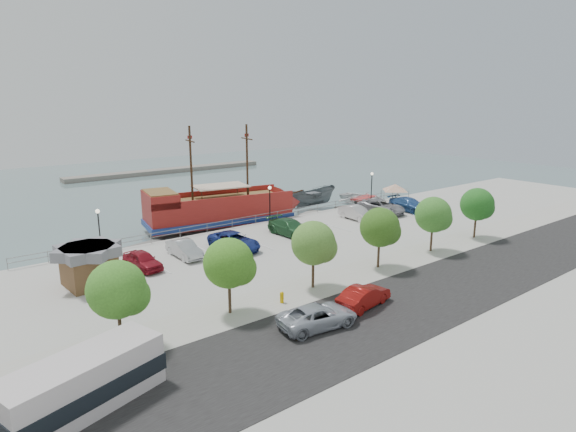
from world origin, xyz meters
TOP-DOWN VIEW (x-y plane):
  - ground at (0.00, 0.00)m, footprint 160.00×160.00m
  - land_slab at (0.00, -21.00)m, footprint 100.00×58.00m
  - street at (0.00, -16.00)m, footprint 100.00×8.00m
  - sidewalk at (0.00, -10.00)m, footprint 100.00×4.00m
  - seawall_railing at (0.00, 7.80)m, footprint 50.00×0.06m
  - far_shore at (10.00, 55.00)m, footprint 40.00×3.00m
  - pirate_ship at (-1.65, 11.97)m, footprint 19.46×8.27m
  - patrol_boat at (11.38, 12.66)m, footprint 7.26×3.52m
  - speedboat at (18.38, 9.97)m, footprint 6.15×7.92m
  - dock_west at (-14.31, 9.20)m, footprint 7.21×3.67m
  - dock_mid at (7.19, 9.20)m, footprint 7.12×4.37m
  - dock_east at (16.78, 9.20)m, footprint 7.07×3.15m
  - shed at (-20.65, 0.49)m, footprint 3.96×3.96m
  - canopy_tent at (17.90, 4.22)m, footprint 4.26×4.26m
  - street_van at (-11.79, -14.88)m, footprint 5.28×2.99m
  - street_sedan at (-7.50, -14.55)m, footprint 4.59×2.24m
  - shuttle_bus at (-25.17, -14.50)m, footprint 7.57×4.46m
  - fire_hydrant at (-11.43, -10.80)m, footprint 0.28×0.28m
  - lamp_post_left at (-18.00, 6.50)m, footprint 0.36×0.36m
  - lamp_post_mid at (0.00, 6.50)m, footprint 0.36×0.36m
  - lamp_post_right at (16.00, 6.50)m, footprint 0.36×0.36m
  - tree_a at (-21.85, -10.07)m, footprint 3.30×3.20m
  - tree_b at (-14.85, -10.07)m, footprint 3.30×3.20m
  - tree_c at (-7.85, -10.07)m, footprint 3.30×3.20m
  - tree_d at (-0.85, -10.07)m, footprint 3.30×3.20m
  - tree_e at (6.15, -10.07)m, footprint 3.30×3.20m
  - tree_f at (13.15, -10.07)m, footprint 3.30×3.20m
  - parked_car_a at (-16.28, 1.46)m, footprint 2.27×4.46m
  - parked_car_b at (-12.29, 2.11)m, footprint 1.62×4.50m
  - parked_car_c at (-7.70, 1.36)m, footprint 3.10×5.81m
  - parked_car_d at (-0.81, 1.85)m, footprint 2.51×5.64m
  - parked_car_f at (9.09, 2.29)m, footprint 1.84×4.78m
  - parked_car_g at (13.71, 2.71)m, footprint 3.33×6.17m
  - parked_car_h at (17.17, 1.31)m, footprint 2.59×5.72m

SIDE VIEW (x-z plane):
  - ground at x=0.00m, z-range -1.00..-1.00m
  - dock_east at x=16.78m, z-range -1.00..-0.61m
  - dock_mid at x=7.19m, z-range -1.00..-0.61m
  - dock_west at x=-14.31m, z-range -1.00..-0.60m
  - land_slab at x=0.00m, z-range -1.20..0.00m
  - far_shore at x=10.00m, z-range -1.00..-0.20m
  - speedboat at x=18.38m, z-range -1.00..0.50m
  - street at x=0.00m, z-range -0.01..0.03m
  - sidewalk at x=0.00m, z-range -0.01..0.04m
  - patrol_boat at x=11.38m, z-range -1.00..1.70m
  - fire_hydrant at x=-11.43m, z-range 0.04..0.85m
  - seawall_railing at x=0.00m, z-range 0.03..1.03m
  - street_van at x=-11.79m, z-range 0.00..1.39m
  - street_sedan at x=-7.50m, z-range 0.00..1.45m
  - parked_car_a at x=-16.28m, z-range 0.00..1.46m
  - parked_car_b at x=-12.29m, z-range 0.00..1.48m
  - parked_car_c at x=-7.70m, z-range 0.00..1.55m
  - parked_car_f at x=9.09m, z-range 0.00..1.56m
  - parked_car_d at x=-0.81m, z-range 0.00..1.61m
  - parked_car_h at x=17.17m, z-range 0.00..1.63m
  - parked_car_g at x=13.71m, z-range 0.00..1.64m
  - pirate_ship at x=-1.65m, z-range -5.02..7.08m
  - shuttle_bus at x=-25.17m, z-range -0.04..2.48m
  - shed at x=-20.65m, z-range 0.10..3.12m
  - canopy_tent at x=17.90m, z-range 1.22..4.54m
  - lamp_post_left at x=-18.00m, z-range 0.80..5.08m
  - lamp_post_mid at x=0.00m, z-range 0.80..5.08m
  - lamp_post_right at x=16.00m, z-range 0.80..5.08m
  - tree_a at x=-21.85m, z-range 0.80..5.80m
  - tree_b at x=-14.85m, z-range 0.80..5.80m
  - tree_c at x=-7.85m, z-range 0.80..5.80m
  - tree_d at x=-0.85m, z-range 0.80..5.80m
  - tree_e at x=6.15m, z-range 0.80..5.80m
  - tree_f at x=13.15m, z-range 0.80..5.80m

